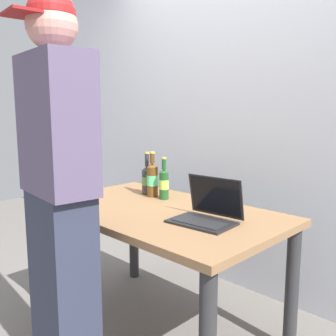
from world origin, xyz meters
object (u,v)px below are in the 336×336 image
(laptop, at_px, (207,211))
(beer_bottle_dark, at_px, (152,179))
(beer_bottle_amber, at_px, (164,183))
(beer_bottle_brown, at_px, (147,179))
(person_figure, at_px, (60,196))

(laptop, xyz_separation_m, beer_bottle_dark, (-0.62, 0.19, 0.07))
(beer_bottle_amber, bearing_deg, beer_bottle_dark, -179.55)
(laptop, bearing_deg, beer_bottle_brown, 162.99)
(person_figure, bearing_deg, beer_bottle_brown, 112.67)
(beer_bottle_dark, relative_size, beer_bottle_brown, 1.03)
(beer_bottle_brown, bearing_deg, beer_bottle_dark, -17.60)
(beer_bottle_brown, bearing_deg, laptop, -17.01)
(beer_bottle_amber, bearing_deg, laptop, -20.36)
(laptop, relative_size, beer_bottle_brown, 1.19)
(beer_bottle_dark, distance_m, person_figure, 0.88)
(beer_bottle_amber, height_order, beer_bottle_brown, beer_bottle_brown)
(beer_bottle_dark, bearing_deg, beer_bottle_amber, 0.45)
(beer_bottle_dark, height_order, beer_bottle_brown, beer_bottle_dark)
(laptop, relative_size, person_figure, 0.19)
(laptop, distance_m, beer_bottle_dark, 0.65)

